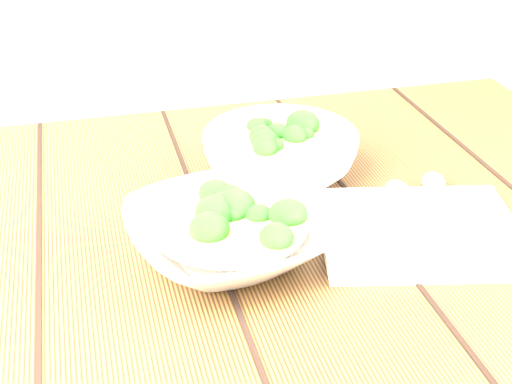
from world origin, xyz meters
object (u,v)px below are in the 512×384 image
object	(u,v)px
soup_bowl_front	(229,233)
table	(228,310)
napkin	(419,231)
trivet	(244,178)
soup_bowl_back	(280,154)

from	to	relation	value
soup_bowl_front	table	bearing A→B (deg)	82.20
table	napkin	bearing A→B (deg)	-16.32
table	soup_bowl_front	distance (m)	0.16
table	trivet	bearing A→B (deg)	65.22
soup_bowl_front	soup_bowl_back	size ratio (longest dim) A/B	1.13
soup_bowl_back	trivet	distance (m)	0.06
table	trivet	xyz separation A→B (m)	(0.05, 0.11, 0.13)
soup_bowl_back	soup_bowl_front	bearing A→B (deg)	-123.07
soup_bowl_front	soup_bowl_back	distance (m)	0.20
trivet	napkin	bearing A→B (deg)	-44.85
trivet	napkin	distance (m)	0.25
trivet	table	bearing A→B (deg)	-114.78
soup_bowl_front	napkin	size ratio (longest dim) A/B	1.09
soup_bowl_front	trivet	bearing A→B (deg)	70.17
trivet	napkin	world-z (taller)	trivet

